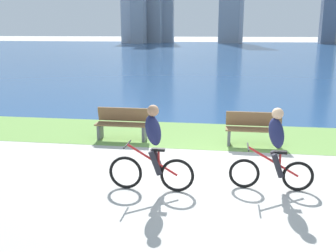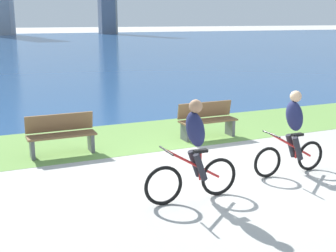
{
  "view_description": "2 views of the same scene",
  "coord_description": "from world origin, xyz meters",
  "px_view_note": "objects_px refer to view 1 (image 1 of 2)",
  "views": [
    {
      "loc": [
        0.19,
        -8.17,
        3.09
      ],
      "look_at": [
        -1.11,
        0.4,
        0.93
      ],
      "focal_mm": 41.79,
      "sensor_mm": 36.0,
      "label": 1
    },
    {
      "loc": [
        -4.33,
        -7.28,
        2.96
      ],
      "look_at": [
        -1.12,
        0.08,
        1.0
      ],
      "focal_mm": 47.03,
      "sensor_mm": 36.0,
      "label": 2
    }
  ],
  "objects_px": {
    "bench_near_path": "(122,124)",
    "bench_far_along_path": "(254,129)",
    "cyclist_trailing": "(275,149)",
    "cyclist_lead": "(153,149)"
  },
  "relations": [
    {
      "from": "cyclist_lead",
      "to": "bench_near_path",
      "type": "xyz_separation_m",
      "value": [
        -1.55,
        3.48,
        -0.39
      ]
    },
    {
      "from": "cyclist_trailing",
      "to": "bench_far_along_path",
      "type": "distance_m",
      "value": 3.08
    },
    {
      "from": "cyclist_trailing",
      "to": "cyclist_lead",
      "type": "bearing_deg",
      "value": -170.53
    },
    {
      "from": "bench_near_path",
      "to": "bench_far_along_path",
      "type": "relative_size",
      "value": 1.0
    },
    {
      "from": "bench_near_path",
      "to": "bench_far_along_path",
      "type": "bearing_deg",
      "value": -0.58
    },
    {
      "from": "cyclist_trailing",
      "to": "bench_near_path",
      "type": "distance_m",
      "value": 4.96
    },
    {
      "from": "cyclist_lead",
      "to": "bench_far_along_path",
      "type": "distance_m",
      "value": 4.06
    },
    {
      "from": "cyclist_lead",
      "to": "cyclist_trailing",
      "type": "relative_size",
      "value": 1.04
    },
    {
      "from": "cyclist_lead",
      "to": "bench_near_path",
      "type": "height_order",
      "value": "cyclist_lead"
    },
    {
      "from": "bench_near_path",
      "to": "bench_far_along_path",
      "type": "height_order",
      "value": "same"
    }
  ]
}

